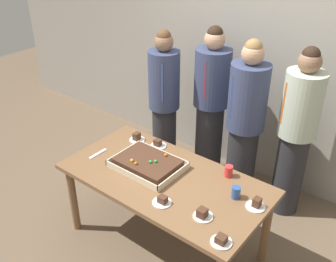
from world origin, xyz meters
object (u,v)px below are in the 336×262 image
at_px(person_green_shirt_behind, 245,124).
at_px(person_striped_tie_right, 296,133).
at_px(cake_server_utensil, 98,154).
at_px(plated_slice_center_front, 203,214).
at_px(person_serving_front, 211,105).
at_px(sheet_cake, 148,164).
at_px(drink_cup_middle, 236,192).
at_px(plated_slice_far_left, 162,201).
at_px(drink_cup_nearest, 229,171).
at_px(plated_slice_far_right, 158,144).
at_px(person_far_right_suit, 164,104).
at_px(party_table, 165,186).
at_px(plated_slice_near_left, 137,138).
at_px(plated_slice_center_back, 256,204).
at_px(plated_slice_near_right, 221,241).

xyz_separation_m(person_green_shirt_behind, person_striped_tie_right, (0.46, 0.14, -0.00)).
bearing_deg(cake_server_utensil, person_striped_tie_right, 42.77).
height_order(plated_slice_center_front, person_serving_front, person_serving_front).
distance_m(sheet_cake, drink_cup_middle, 0.81).
xyz_separation_m(cake_server_utensil, person_striped_tie_right, (1.35, 1.25, 0.13)).
distance_m(plated_slice_far_left, plated_slice_center_front, 0.33).
bearing_deg(plated_slice_center_front, drink_cup_nearest, 101.34).
xyz_separation_m(plated_slice_far_right, person_striped_tie_right, (1.01, 0.80, 0.12)).
bearing_deg(drink_cup_nearest, sheet_cake, -152.32).
bearing_deg(sheet_cake, person_green_shirt_behind, 68.17).
relative_size(sheet_cake, person_far_right_suit, 0.35).
height_order(plated_slice_far_left, plated_slice_far_right, plated_slice_far_right).
bearing_deg(plated_slice_center_front, drink_cup_middle, 77.28).
relative_size(plated_slice_far_left, person_far_right_suit, 0.09).
xyz_separation_m(sheet_cake, plated_slice_far_left, (0.40, -0.29, -0.02)).
bearing_deg(person_striped_tie_right, plated_slice_center_front, 31.74).
bearing_deg(sheet_cake, party_table, -6.05).
xyz_separation_m(sheet_cake, plated_slice_center_front, (0.73, -0.23, -0.01)).
xyz_separation_m(plated_slice_near_left, plated_slice_far_left, (0.78, -0.57, -0.01)).
distance_m(plated_slice_center_front, person_serving_front, 1.60).
height_order(party_table, plated_slice_far_left, plated_slice_far_left).
bearing_deg(person_serving_front, person_green_shirt_behind, 68.75).
bearing_deg(person_far_right_suit, party_table, 8.27).
height_order(cake_server_utensil, person_striped_tie_right, person_striped_tie_right).
bearing_deg(person_green_shirt_behind, plated_slice_center_back, 55.52).
xyz_separation_m(plated_slice_near_left, person_striped_tie_right, (1.24, 0.85, 0.11)).
height_order(plated_slice_far_left, person_striped_tie_right, person_striped_tie_right).
bearing_deg(party_table, plated_slice_near_left, 152.83).
height_order(sheet_cake, drink_cup_nearest, sheet_cake).
bearing_deg(plated_slice_far_left, person_serving_front, 108.98).
height_order(sheet_cake, person_far_right_suit, person_far_right_suit).
bearing_deg(person_serving_front, party_table, 9.81).
xyz_separation_m(party_table, plated_slice_center_back, (0.78, 0.13, 0.11)).
relative_size(plated_slice_far_right, person_far_right_suit, 0.09).
xyz_separation_m(plated_slice_near_right, plated_slice_center_back, (0.02, 0.47, 0.00)).
height_order(party_table, plated_slice_near_right, plated_slice_near_right).
relative_size(sheet_cake, plated_slice_far_right, 3.92).
distance_m(cake_server_utensil, person_serving_front, 1.33).
bearing_deg(cake_server_utensil, party_table, 8.40).
distance_m(plated_slice_near_right, plated_slice_center_front, 0.27).
xyz_separation_m(party_table, plated_slice_far_left, (0.19, -0.27, 0.11)).
distance_m(plated_slice_far_left, person_serving_front, 1.51).
bearing_deg(cake_server_utensil, person_serving_front, 72.24).
bearing_deg(person_far_right_suit, plated_slice_far_left, 7.53).
bearing_deg(person_serving_front, drink_cup_middle, 36.67).
bearing_deg(plated_slice_near_right, plated_slice_far_right, 148.47).
height_order(plated_slice_far_left, plated_slice_center_back, plated_slice_center_back).
bearing_deg(drink_cup_middle, person_far_right_suit, 150.12).
bearing_deg(person_striped_tie_right, plated_slice_far_right, -14.13).
bearing_deg(plated_slice_near_right, plated_slice_center_back, 88.18).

